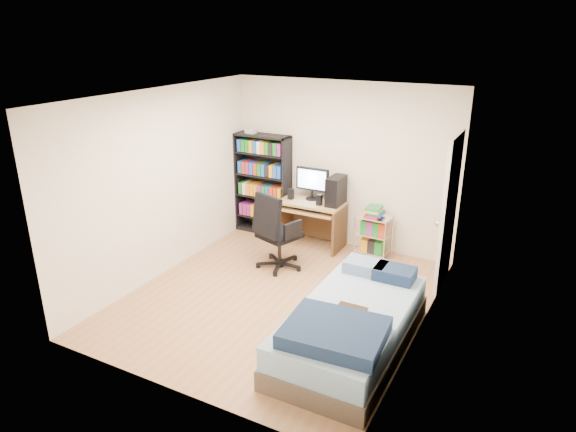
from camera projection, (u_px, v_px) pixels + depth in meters
The scene contains 7 objects.
room at pixel (278, 204), 6.04m from camera, with size 3.58×4.08×2.58m.
media_shelf at pixel (263, 183), 8.28m from camera, with size 0.91×0.30×1.69m.
computer_desk at pixel (319, 206), 7.78m from camera, with size 0.96×0.56×1.22m.
office_chair at pixel (277, 245), 7.16m from camera, with size 0.84×0.84×1.11m.
wire_cart at pixel (374, 224), 7.46m from camera, with size 0.50×0.37×0.78m.
bed at pixel (351, 326), 5.36m from camera, with size 1.08×2.16×0.62m.
door at pixel (449, 212), 6.49m from camera, with size 0.12×0.80×2.00m.
Camera 1 is at (2.77, -5.00, 3.22)m, focal length 32.00 mm.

